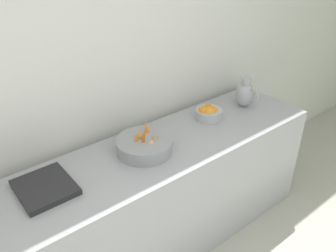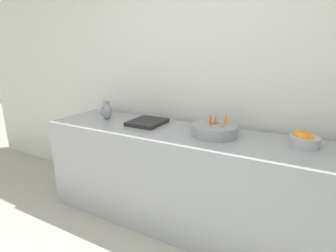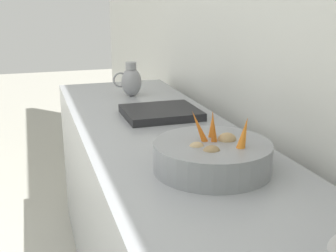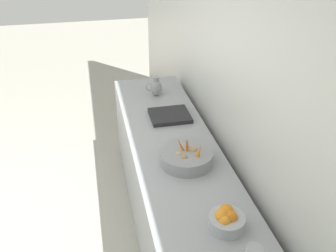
{
  "view_description": "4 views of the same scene",
  "coord_description": "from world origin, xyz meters",
  "views": [
    {
      "loc": [
        0.09,
        -0.92,
        2.23
      ],
      "look_at": [
        -1.46,
        0.32,
        1.09
      ],
      "focal_mm": 37.57,
      "sensor_mm": 36.0,
      "label": 1
    },
    {
      "loc": [
        0.45,
        0.83,
        1.58
      ],
      "look_at": [
        -1.33,
        -0.13,
        0.99
      ],
      "focal_mm": 28.03,
      "sensor_mm": 36.0,
      "label": 2
    },
    {
      "loc": [
        -1.01,
        1.39,
        1.44
      ],
      "look_at": [
        -1.44,
        0.04,
        1.02
      ],
      "focal_mm": 46.37,
      "sensor_mm": 36.0,
      "label": 3
    },
    {
      "loc": [
        -0.94,
        2.3,
        2.47
      ],
      "look_at": [
        -1.47,
        -0.07,
        1.06
      ],
      "focal_mm": 40.08,
      "sensor_mm": 36.0,
      "label": 4
    }
  ],
  "objects": [
    {
      "name": "metal_pitcher_short",
      "position": [
        -1.54,
        -0.95,
        0.99
      ],
      "size": [
        0.16,
        0.11,
        0.19
      ],
      "color": "#939399",
      "rests_on": "prep_counter"
    },
    {
      "name": "counter_sink_basin",
      "position": [
        -1.58,
        -0.49,
        0.92
      ],
      "size": [
        0.34,
        0.3,
        0.04
      ],
      "primitive_type": "cube",
      "color": "#232326",
      "rests_on": "prep_counter"
    },
    {
      "name": "tile_wall_left",
      "position": [
        -1.95,
        0.59,
        1.5
      ],
      "size": [
        0.1,
        8.09,
        3.0
      ],
      "primitive_type": "cube",
      "color": "silver",
      "rests_on": "ground_plane"
    },
    {
      "name": "orange_bowl",
      "position": [
        -1.6,
        0.85,
        0.95
      ],
      "size": [
        0.21,
        0.21,
        0.12
      ],
      "color": "#ADAFB5",
      "rests_on": "prep_counter"
    },
    {
      "name": "prep_counter",
      "position": [
        -1.51,
        0.09,
        0.45
      ],
      "size": [
        0.66,
        2.95,
        0.9
      ],
      "primitive_type": "cube",
      "color": "#9EA0A5",
      "rests_on": "ground_plane"
    },
    {
      "name": "vegetable_colander",
      "position": [
        -1.54,
        0.19,
        0.95
      ],
      "size": [
        0.38,
        0.38,
        0.21
      ],
      "color": "gray",
      "rests_on": "prep_counter"
    }
  ]
}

